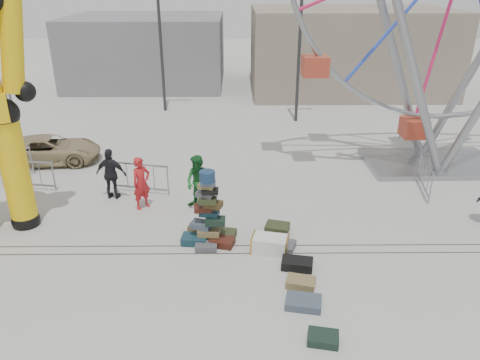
{
  "coord_description": "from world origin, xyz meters",
  "views": [
    {
      "loc": [
        -0.09,
        -10.24,
        7.07
      ],
      "look_at": [
        0.03,
        2.37,
        1.41
      ],
      "focal_mm": 35.0,
      "sensor_mm": 36.0,
      "label": 1
    }
  ],
  "objects_px": {
    "barricade_dummy_a": "(5,160)",
    "parked_suv": "(49,150)",
    "lamp_post_left": "(161,26)",
    "barricade_dummy_c": "(140,178)",
    "barricade_wheel_front": "(425,176)",
    "pedestrian_black": "(111,174)",
    "lamp_post_right": "(302,30)",
    "barricade_dummy_b": "(27,175)",
    "barricade_wheel_back": "(414,134)",
    "steamer_trunk": "(270,244)",
    "pedestrian_green": "(198,183)",
    "suitcase_tower": "(209,222)",
    "pedestrian_red": "(141,183)"
  },
  "relations": [
    {
      "from": "lamp_post_right",
      "to": "parked_suv",
      "type": "bearing_deg",
      "value": -152.02
    },
    {
      "from": "pedestrian_red",
      "to": "pedestrian_green",
      "type": "height_order",
      "value": "pedestrian_green"
    },
    {
      "from": "barricade_dummy_c",
      "to": "lamp_post_right",
      "type": "bearing_deg",
      "value": 66.05
    },
    {
      "from": "pedestrian_black",
      "to": "parked_suv",
      "type": "distance_m",
      "value": 4.66
    },
    {
      "from": "lamp_post_right",
      "to": "pedestrian_green",
      "type": "height_order",
      "value": "lamp_post_right"
    },
    {
      "from": "barricade_wheel_front",
      "to": "pedestrian_black",
      "type": "distance_m",
      "value": 10.74
    },
    {
      "from": "barricade_dummy_b",
      "to": "barricade_wheel_back",
      "type": "distance_m",
      "value": 15.74
    },
    {
      "from": "lamp_post_left",
      "to": "barricade_dummy_a",
      "type": "height_order",
      "value": "lamp_post_left"
    },
    {
      "from": "lamp_post_left",
      "to": "suitcase_tower",
      "type": "relative_size",
      "value": 3.67
    },
    {
      "from": "suitcase_tower",
      "to": "parked_suv",
      "type": "xyz_separation_m",
      "value": [
        -6.69,
        6.07,
        -0.06
      ]
    },
    {
      "from": "barricade_dummy_b",
      "to": "barricade_wheel_back",
      "type": "bearing_deg",
      "value": 25.27
    },
    {
      "from": "lamp_post_right",
      "to": "barricade_dummy_c",
      "type": "height_order",
      "value": "lamp_post_right"
    },
    {
      "from": "suitcase_tower",
      "to": "lamp_post_left",
      "type": "bearing_deg",
      "value": 111.46
    },
    {
      "from": "barricade_dummy_a",
      "to": "barricade_dummy_c",
      "type": "bearing_deg",
      "value": -17.84
    },
    {
      "from": "pedestrian_green",
      "to": "pedestrian_black",
      "type": "distance_m",
      "value": 3.07
    },
    {
      "from": "lamp_post_left",
      "to": "pedestrian_green",
      "type": "relative_size",
      "value": 4.4
    },
    {
      "from": "steamer_trunk",
      "to": "barricade_dummy_b",
      "type": "relative_size",
      "value": 0.49
    },
    {
      "from": "lamp_post_right",
      "to": "barricade_dummy_a",
      "type": "bearing_deg",
      "value": -150.17
    },
    {
      "from": "lamp_post_right",
      "to": "pedestrian_green",
      "type": "relative_size",
      "value": 4.4
    },
    {
      "from": "lamp_post_right",
      "to": "barricade_wheel_front",
      "type": "distance_m",
      "value": 9.91
    },
    {
      "from": "pedestrian_red",
      "to": "pedestrian_black",
      "type": "bearing_deg",
      "value": 104.19
    },
    {
      "from": "steamer_trunk",
      "to": "parked_suv",
      "type": "distance_m",
      "value": 10.71
    },
    {
      "from": "parked_suv",
      "to": "barricade_dummy_a",
      "type": "bearing_deg",
      "value": 126.06
    },
    {
      "from": "barricade_dummy_c",
      "to": "barricade_wheel_back",
      "type": "distance_m",
      "value": 12.04
    },
    {
      "from": "barricade_dummy_c",
      "to": "lamp_post_left",
      "type": "bearing_deg",
      "value": 106.25
    },
    {
      "from": "barricade_dummy_b",
      "to": "suitcase_tower",
      "type": "bearing_deg",
      "value": -19.35
    },
    {
      "from": "suitcase_tower",
      "to": "barricade_wheel_back",
      "type": "height_order",
      "value": "suitcase_tower"
    },
    {
      "from": "barricade_dummy_a",
      "to": "barricade_dummy_b",
      "type": "height_order",
      "value": "same"
    },
    {
      "from": "barricade_dummy_a",
      "to": "parked_suv",
      "type": "height_order",
      "value": "barricade_dummy_a"
    },
    {
      "from": "steamer_trunk",
      "to": "pedestrian_green",
      "type": "relative_size",
      "value": 0.54
    },
    {
      "from": "barricade_dummy_a",
      "to": "barricade_wheel_front",
      "type": "bearing_deg",
      "value": -6.77
    },
    {
      "from": "pedestrian_green",
      "to": "pedestrian_black",
      "type": "height_order",
      "value": "pedestrian_green"
    },
    {
      "from": "steamer_trunk",
      "to": "barricade_wheel_front",
      "type": "bearing_deg",
      "value": 47.01
    },
    {
      "from": "barricade_dummy_a",
      "to": "parked_suv",
      "type": "distance_m",
      "value": 1.7
    },
    {
      "from": "lamp_post_right",
      "to": "lamp_post_left",
      "type": "relative_size",
      "value": 1.0
    },
    {
      "from": "lamp_post_left",
      "to": "pedestrian_black",
      "type": "xyz_separation_m",
      "value": [
        -0.34,
        -10.92,
        -3.6
      ]
    },
    {
      "from": "steamer_trunk",
      "to": "pedestrian_green",
      "type": "bearing_deg",
      "value": 141.98
    },
    {
      "from": "lamp_post_right",
      "to": "barricade_wheel_front",
      "type": "bearing_deg",
      "value": -68.19
    },
    {
      "from": "barricade_wheel_front",
      "to": "pedestrian_black",
      "type": "relative_size",
      "value": 1.13
    },
    {
      "from": "steamer_trunk",
      "to": "barricade_wheel_back",
      "type": "relative_size",
      "value": 0.49
    },
    {
      "from": "lamp_post_left",
      "to": "barricade_dummy_c",
      "type": "distance_m",
      "value": 11.21
    },
    {
      "from": "lamp_post_right",
      "to": "pedestrian_red",
      "type": "xyz_separation_m",
      "value": [
        -6.21,
        -9.63,
        -3.61
      ]
    },
    {
      "from": "lamp_post_right",
      "to": "pedestrian_black",
      "type": "relative_size",
      "value": 4.53
    },
    {
      "from": "barricade_wheel_front",
      "to": "parked_suv",
      "type": "height_order",
      "value": "barricade_wheel_front"
    },
    {
      "from": "lamp_post_right",
      "to": "barricade_dummy_c",
      "type": "relative_size",
      "value": 4.0
    },
    {
      "from": "barricade_dummy_c",
      "to": "barricade_wheel_back",
      "type": "bearing_deg",
      "value": 36.31
    },
    {
      "from": "pedestrian_red",
      "to": "barricade_dummy_c",
      "type": "bearing_deg",
      "value": 59.56
    },
    {
      "from": "steamer_trunk",
      "to": "lamp_post_left",
      "type": "bearing_deg",
      "value": 120.93
    },
    {
      "from": "suitcase_tower",
      "to": "barricade_dummy_b",
      "type": "xyz_separation_m",
      "value": [
        -6.55,
        3.56,
        -0.06
      ]
    },
    {
      "from": "barricade_dummy_b",
      "to": "pedestrian_black",
      "type": "xyz_separation_m",
      "value": [
        3.17,
        -0.76,
        0.33
      ]
    }
  ]
}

